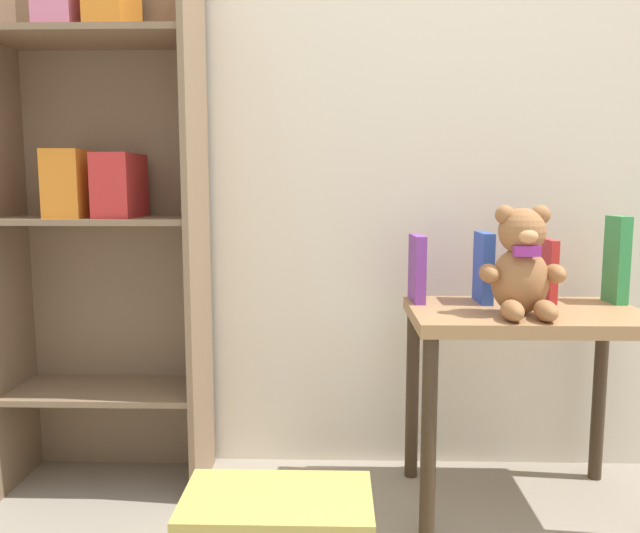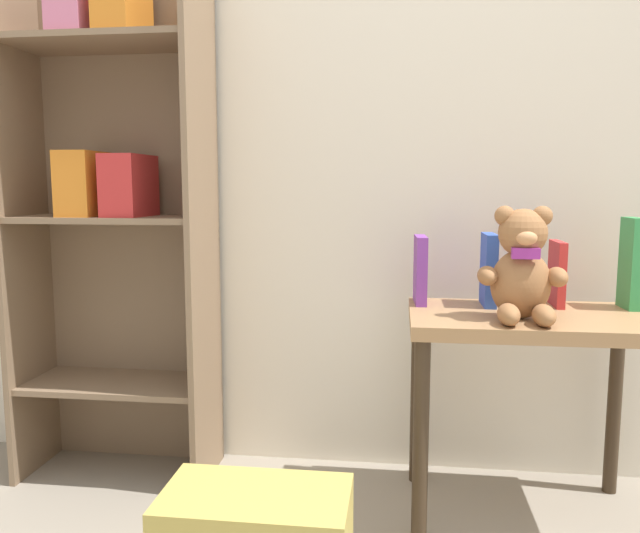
{
  "view_description": "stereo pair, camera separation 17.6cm",
  "coord_description": "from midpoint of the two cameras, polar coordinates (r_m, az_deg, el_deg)",
  "views": [
    {
      "loc": [
        -0.22,
        -0.67,
        0.91
      ],
      "look_at": [
        -0.27,
        1.08,
        0.68
      ],
      "focal_mm": 35.0,
      "sensor_mm": 36.0,
      "label": 1
    },
    {
      "loc": [
        -0.04,
        -0.65,
        0.91
      ],
      "look_at": [
        -0.27,
        1.08,
        0.68
      ],
      "focal_mm": 35.0,
      "sensor_mm": 36.0,
      "label": 2
    }
  ],
  "objects": [
    {
      "name": "book_standing_green",
      "position": [
        1.96,
        28.94,
        0.24
      ],
      "size": [
        0.04,
        0.1,
        0.25
      ],
      "primitive_type": "cube",
      "rotation": [
        0.0,
        0.0,
        0.03
      ],
      "color": "#33934C",
      "rests_on": "display_table"
    },
    {
      "name": "book_standing_purple",
      "position": [
        1.84,
        11.89,
        -0.3
      ],
      "size": [
        0.04,
        0.14,
        0.2
      ],
      "primitive_type": "cube",
      "rotation": [
        0.0,
        0.0,
        0.05
      ],
      "color": "purple",
      "rests_on": "display_table"
    },
    {
      "name": "teddy_bear",
      "position": [
        1.68,
        20.88,
        -0.16
      ],
      "size": [
        0.22,
        0.2,
        0.29
      ],
      "color": "#99663D",
      "rests_on": "display_table"
    },
    {
      "name": "book_standing_blue",
      "position": [
        1.85,
        17.84,
        -0.29
      ],
      "size": [
        0.03,
        0.13,
        0.2
      ],
      "primitive_type": "cube",
      "rotation": [
        0.0,
        0.0,
        -0.0
      ],
      "color": "#2D51B7",
      "rests_on": "display_table"
    },
    {
      "name": "book_standing_red",
      "position": [
        1.92,
        23.35,
        -0.61
      ],
      "size": [
        0.02,
        0.14,
        0.18
      ],
      "primitive_type": "cube",
      "rotation": [
        0.0,
        0.0,
        -0.02
      ],
      "color": "red",
      "rests_on": "display_table"
    },
    {
      "name": "display_table",
      "position": [
        1.8,
        21.24,
        -7.02
      ],
      "size": [
        0.63,
        0.41,
        0.57
      ],
      "color": "#9E754C",
      "rests_on": "ground_plane"
    },
    {
      "name": "bookshelf_side",
      "position": [
        2.01,
        -15.84,
        7.17
      ],
      "size": [
        0.59,
        0.29,
        1.62
      ],
      "color": "#7F664C",
      "rests_on": "ground_plane"
    },
    {
      "name": "wall_back",
      "position": [
        2.04,
        11.37,
        16.9
      ],
      "size": [
        4.8,
        0.06,
        2.5
      ],
      "color": "silver",
      "rests_on": "ground_plane"
    }
  ]
}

